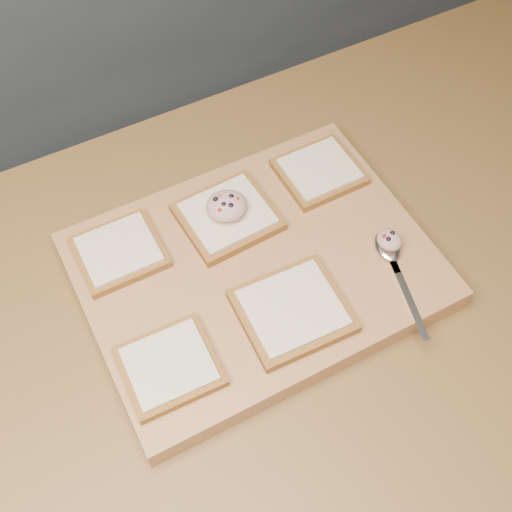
# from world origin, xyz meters

# --- Properties ---
(ground) EXTENTS (4.00, 4.00, 0.00)m
(ground) POSITION_xyz_m (0.00, 0.00, 0.00)
(ground) COLOR #515459
(ground) RESTS_ON ground
(island_counter) EXTENTS (2.00, 0.80, 0.90)m
(island_counter) POSITION_xyz_m (0.00, 0.00, 0.45)
(island_counter) COLOR slate
(island_counter) RESTS_ON ground
(cutting_board) EXTENTS (0.46, 0.35, 0.04)m
(cutting_board) POSITION_xyz_m (0.16, 0.05, 0.92)
(cutting_board) COLOR #A77247
(cutting_board) RESTS_ON island_counter
(bread_far_left) EXTENTS (0.11, 0.10, 0.02)m
(bread_far_left) POSITION_xyz_m (0.01, 0.14, 0.94)
(bread_far_left) COLOR brown
(bread_far_left) RESTS_ON cutting_board
(bread_far_center) EXTENTS (0.13, 0.12, 0.02)m
(bread_far_center) POSITION_xyz_m (0.16, 0.13, 0.94)
(bread_far_center) COLOR brown
(bread_far_center) RESTS_ON cutting_board
(bread_far_right) EXTENTS (0.11, 0.10, 0.02)m
(bread_far_right) POSITION_xyz_m (0.31, 0.14, 0.94)
(bread_far_right) COLOR brown
(bread_far_right) RESTS_ON cutting_board
(bread_near_left) EXTENTS (0.11, 0.11, 0.02)m
(bread_near_left) POSITION_xyz_m (-0.00, -0.04, 0.94)
(bread_near_left) COLOR brown
(bread_near_left) RESTS_ON cutting_board
(bread_near_center) EXTENTS (0.14, 0.13, 0.02)m
(bread_near_center) POSITION_xyz_m (0.17, -0.04, 0.95)
(bread_near_center) COLOR brown
(bread_near_center) RESTS_ON cutting_board
(tuna_salad_dollop) EXTENTS (0.06, 0.05, 0.03)m
(tuna_salad_dollop) POSITION_xyz_m (0.16, 0.13, 0.97)
(tuna_salad_dollop) COLOR tan
(tuna_salad_dollop) RESTS_ON bread_far_center
(spoon) EXTENTS (0.06, 0.17, 0.01)m
(spoon) POSITION_xyz_m (0.33, -0.03, 0.94)
(spoon) COLOR silver
(spoon) RESTS_ON cutting_board
(spoon_salad) EXTENTS (0.03, 0.04, 0.02)m
(spoon_salad) POSITION_xyz_m (0.33, -0.02, 0.96)
(spoon_salad) COLOR tan
(spoon_salad) RESTS_ON spoon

